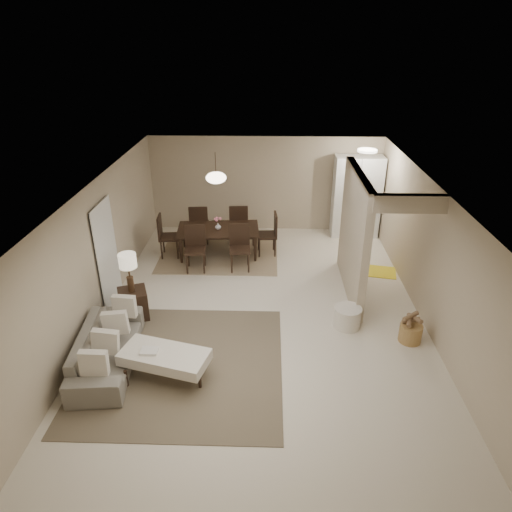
{
  "coord_description": "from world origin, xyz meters",
  "views": [
    {
      "loc": [
        0.12,
        -7.08,
        4.85
      ],
      "look_at": [
        -0.12,
        0.63,
        1.05
      ],
      "focal_mm": 32.0,
      "sensor_mm": 36.0,
      "label": 1
    }
  ],
  "objects_px": {
    "ottoman_bench": "(165,357)",
    "side_table": "(133,304)",
    "pantry_cabinet": "(356,197)",
    "dining_table": "(219,242)",
    "sofa": "(107,348)",
    "wicker_basket": "(410,333)",
    "round_pouf": "(347,317)"
  },
  "relations": [
    {
      "from": "ottoman_bench",
      "to": "side_table",
      "type": "bearing_deg",
      "value": 135.12
    },
    {
      "from": "pantry_cabinet",
      "to": "dining_table",
      "type": "distance_m",
      "value": 3.76
    },
    {
      "from": "sofa",
      "to": "side_table",
      "type": "height_order",
      "value": "sofa"
    },
    {
      "from": "dining_table",
      "to": "side_table",
      "type": "bearing_deg",
      "value": -120.55
    },
    {
      "from": "ottoman_bench",
      "to": "sofa",
      "type": "bearing_deg",
      "value": 178.61
    },
    {
      "from": "pantry_cabinet",
      "to": "side_table",
      "type": "height_order",
      "value": "pantry_cabinet"
    },
    {
      "from": "side_table",
      "to": "dining_table",
      "type": "distance_m",
      "value": 3.02
    },
    {
      "from": "ottoman_bench",
      "to": "dining_table",
      "type": "xyz_separation_m",
      "value": [
        0.37,
        4.37,
        -0.05
      ]
    },
    {
      "from": "ottoman_bench",
      "to": "side_table",
      "type": "relative_size",
      "value": 2.6
    },
    {
      "from": "ottoman_bench",
      "to": "wicker_basket",
      "type": "distance_m",
      "value": 4.19
    },
    {
      "from": "pantry_cabinet",
      "to": "dining_table",
      "type": "height_order",
      "value": "pantry_cabinet"
    },
    {
      "from": "sofa",
      "to": "ottoman_bench",
      "type": "distance_m",
      "value": 1.05
    },
    {
      "from": "side_table",
      "to": "sofa",
      "type": "bearing_deg",
      "value": -92.11
    },
    {
      "from": "dining_table",
      "to": "ottoman_bench",
      "type": "bearing_deg",
      "value": -99.49
    },
    {
      "from": "round_pouf",
      "to": "side_table",
      "type": "bearing_deg",
      "value": 177.29
    },
    {
      "from": "wicker_basket",
      "to": "side_table",
      "type": "bearing_deg",
      "value": 173.18
    },
    {
      "from": "pantry_cabinet",
      "to": "round_pouf",
      "type": "relative_size",
      "value": 4.22
    },
    {
      "from": "pantry_cabinet",
      "to": "ottoman_bench",
      "type": "xyz_separation_m",
      "value": [
        -3.8,
        -5.72,
        -0.66
      ]
    },
    {
      "from": "dining_table",
      "to": "pantry_cabinet",
      "type": "bearing_deg",
      "value": 16.77
    },
    {
      "from": "ottoman_bench",
      "to": "wicker_basket",
      "type": "relative_size",
      "value": 3.75
    },
    {
      "from": "sofa",
      "to": "ottoman_bench",
      "type": "bearing_deg",
      "value": -112.32
    },
    {
      "from": "wicker_basket",
      "to": "dining_table",
      "type": "relative_size",
      "value": 0.2
    },
    {
      "from": "round_pouf",
      "to": "dining_table",
      "type": "relative_size",
      "value": 0.26
    },
    {
      "from": "ottoman_bench",
      "to": "wicker_basket",
      "type": "height_order",
      "value": "ottoman_bench"
    },
    {
      "from": "sofa",
      "to": "round_pouf",
      "type": "relative_size",
      "value": 4.22
    },
    {
      "from": "ottoman_bench",
      "to": "side_table",
      "type": "distance_m",
      "value": 1.91
    },
    {
      "from": "sofa",
      "to": "dining_table",
      "type": "distance_m",
      "value": 4.29
    },
    {
      "from": "side_table",
      "to": "wicker_basket",
      "type": "height_order",
      "value": "side_table"
    },
    {
      "from": "sofa",
      "to": "round_pouf",
      "type": "distance_m",
      "value": 4.18
    },
    {
      "from": "wicker_basket",
      "to": "dining_table",
      "type": "distance_m",
      "value": 4.95
    },
    {
      "from": "side_table",
      "to": "dining_table",
      "type": "xyz_separation_m",
      "value": [
        1.32,
        2.71,
        0.06
      ]
    },
    {
      "from": "round_pouf",
      "to": "dining_table",
      "type": "distance_m",
      "value": 3.93
    }
  ]
}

